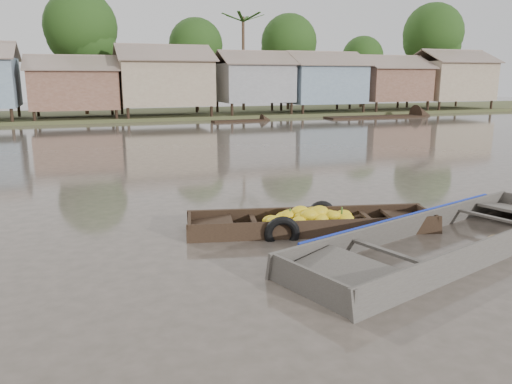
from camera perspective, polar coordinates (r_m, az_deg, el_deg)
name	(u,v)px	position (r m, az deg, el deg)	size (l,w,h in m)	color
ground	(296,240)	(9.65, 4.59, -5.46)	(120.00, 120.00, 0.00)	#474036
riverbank	(166,77)	(40.77, -10.28, 12.83)	(120.00, 12.47, 10.22)	#384723
banana_boat	(308,224)	(10.25, 5.98, -3.63)	(5.21, 2.31, 0.72)	black
viewer_boat	(448,245)	(9.80, 21.08, -5.70)	(7.32, 3.91, 0.57)	#423C37
distant_boats	(315,123)	(35.11, 6.78, 7.85)	(46.23, 13.48, 0.35)	black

